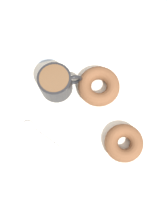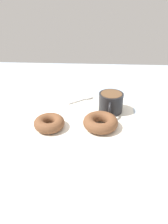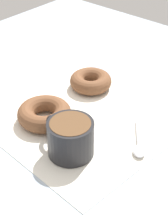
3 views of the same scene
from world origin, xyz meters
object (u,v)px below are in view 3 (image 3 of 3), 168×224
(coffee_cup, at_px, (70,137))
(donut_far, at_px, (91,81))
(donut_near_cup, at_px, (44,114))
(spoon, at_px, (139,147))

(coffee_cup, height_order, donut_far, coffee_cup)
(coffee_cup, height_order, donut_near_cup, coffee_cup)
(spoon, bearing_deg, coffee_cup, 45.32)
(donut_near_cup, distance_m, donut_far, 0.17)
(donut_near_cup, relative_size, spoon, 1.13)
(coffee_cup, xyz_separation_m, donut_far, (0.12, -0.21, -0.02))
(donut_near_cup, xyz_separation_m, spoon, (-0.20, -0.06, -0.01))
(spoon, bearing_deg, donut_far, -27.19)
(donut_far, height_order, spoon, donut_far)
(donut_far, bearing_deg, coffee_cup, 120.65)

